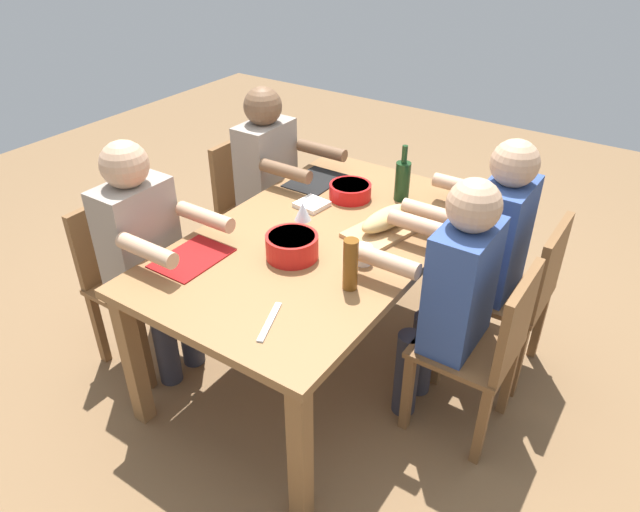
# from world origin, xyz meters

# --- Properties ---
(ground_plane) EXTENTS (8.00, 8.00, 0.00)m
(ground_plane) POSITION_xyz_m (0.00, 0.00, 0.00)
(ground_plane) COLOR brown
(dining_table) EXTENTS (1.71, 1.02, 0.74)m
(dining_table) POSITION_xyz_m (0.00, 0.00, 0.66)
(dining_table) COLOR olive
(dining_table) RESTS_ON ground_plane
(chair_near_left) EXTENTS (0.40, 0.40, 0.85)m
(chair_near_left) POSITION_xyz_m (-0.47, -0.83, 0.48)
(chair_near_left) COLOR brown
(chair_near_left) RESTS_ON ground_plane
(diner_near_left) EXTENTS (0.41, 0.53, 1.20)m
(diner_near_left) POSITION_xyz_m (-0.47, -0.65, 0.70)
(diner_near_left) COLOR #2D2D38
(diner_near_left) RESTS_ON ground_plane
(chair_far_left) EXTENTS (0.40, 0.40, 0.85)m
(chair_far_left) POSITION_xyz_m (-0.47, 0.83, 0.48)
(chair_far_left) COLOR brown
(chair_far_left) RESTS_ON ground_plane
(diner_far_left) EXTENTS (0.41, 0.53, 1.20)m
(diner_far_left) POSITION_xyz_m (-0.47, 0.65, 0.70)
(diner_far_left) COLOR #2D2D38
(diner_far_left) RESTS_ON ground_plane
(chair_near_right) EXTENTS (0.40, 0.40, 0.85)m
(chair_near_right) POSITION_xyz_m (0.47, -0.83, 0.48)
(chair_near_right) COLOR brown
(chair_near_right) RESTS_ON ground_plane
(diner_near_right) EXTENTS (0.41, 0.53, 1.20)m
(diner_near_right) POSITION_xyz_m (0.47, -0.65, 0.70)
(diner_near_right) COLOR #2D2D38
(diner_near_right) RESTS_ON ground_plane
(chair_far_center) EXTENTS (0.40, 0.40, 0.85)m
(chair_far_center) POSITION_xyz_m (0.00, 0.83, 0.48)
(chair_far_center) COLOR brown
(chair_far_center) RESTS_ON ground_plane
(diner_far_center) EXTENTS (0.41, 0.53, 1.20)m
(diner_far_center) POSITION_xyz_m (-0.00, 0.65, 0.70)
(diner_far_center) COLOR #2D2D38
(diner_far_center) RESTS_ON ground_plane
(serving_bowl_greens) EXTENTS (0.21, 0.21, 0.08)m
(serving_bowl_greens) POSITION_xyz_m (-0.40, -0.09, 0.78)
(serving_bowl_greens) COLOR red
(serving_bowl_greens) RESTS_ON dining_table
(serving_bowl_salad) EXTENTS (0.23, 0.23, 0.10)m
(serving_bowl_salad) POSITION_xyz_m (0.22, -0.00, 0.80)
(serving_bowl_salad) COLOR red
(serving_bowl_salad) RESTS_ON dining_table
(cutting_board) EXTENTS (0.44, 0.30, 0.02)m
(cutting_board) POSITION_xyz_m (-0.21, 0.23, 0.75)
(cutting_board) COLOR tan
(cutting_board) RESTS_ON dining_table
(bread_loaf) EXTENTS (0.34, 0.18, 0.09)m
(bread_loaf) POSITION_xyz_m (-0.21, 0.23, 0.81)
(bread_loaf) COLOR tan
(bread_loaf) RESTS_ON cutting_board
(wine_bottle) EXTENTS (0.08, 0.08, 0.29)m
(wine_bottle) POSITION_xyz_m (-0.54, 0.14, 0.85)
(wine_bottle) COLOR #193819
(wine_bottle) RESTS_ON dining_table
(beer_bottle) EXTENTS (0.06, 0.06, 0.22)m
(beer_bottle) POSITION_xyz_m (0.27, 0.33, 0.85)
(beer_bottle) COLOR brown
(beer_bottle) RESTS_ON dining_table
(wine_glass) EXTENTS (0.08, 0.08, 0.17)m
(wine_glass) POSITION_xyz_m (0.04, -0.07, 0.86)
(wine_glass) COLOR silver
(wine_glass) RESTS_ON dining_table
(placemat_near_left) EXTENTS (0.32, 0.23, 0.01)m
(placemat_near_left) POSITION_xyz_m (-0.47, -0.35, 0.74)
(placemat_near_left) COLOR black
(placemat_near_left) RESTS_ON dining_table
(placemat_near_right) EXTENTS (0.32, 0.23, 0.01)m
(placemat_near_right) POSITION_xyz_m (0.47, -0.35, 0.74)
(placemat_near_right) COLOR maroon
(placemat_near_right) RESTS_ON dining_table
(cup_far_center) EXTENTS (0.08, 0.08, 0.08)m
(cup_far_center) POSITION_xyz_m (0.09, 0.28, 0.78)
(cup_far_center) COLOR white
(cup_far_center) RESTS_ON dining_table
(carving_knife) EXTENTS (0.22, 0.10, 0.01)m
(carving_knife) POSITION_xyz_m (0.63, 0.20, 0.74)
(carving_knife) COLOR silver
(carving_knife) RESTS_ON dining_table
(napkin_stack) EXTENTS (0.16, 0.16, 0.02)m
(napkin_stack) POSITION_xyz_m (-0.22, -0.19, 0.75)
(napkin_stack) COLOR white
(napkin_stack) RESTS_ON dining_table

